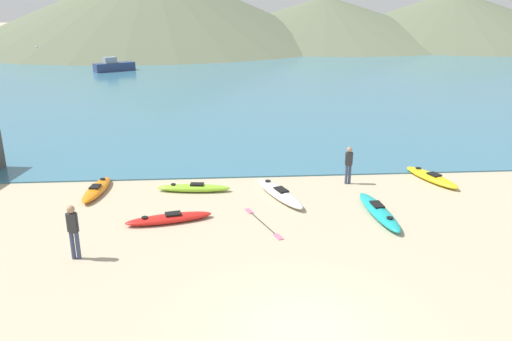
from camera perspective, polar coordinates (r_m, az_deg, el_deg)
name	(u,v)px	position (r m, az deg, el deg)	size (l,w,h in m)	color
ground_plane	(306,334)	(12.16, 5.69, -18.08)	(400.00, 400.00, 0.00)	tan
bay_water	(236,72)	(56.01, -2.31, 11.18)	(160.00, 70.00, 0.06)	teal
far_hill_left	(153,4)	(96.87, -11.67, 18.18)	(68.66, 68.66, 14.28)	#5B664C
far_hill_midleft	(324,19)	(100.29, 7.83, 16.75)	(56.72, 56.72, 8.57)	#5B664C
far_hill_midright	(452,17)	(106.73, 21.49, 16.06)	(57.09, 57.09, 9.56)	#5B664C
kayak_on_sand_0	(379,211)	(18.44, 13.84, -4.54)	(0.91, 3.59, 0.39)	teal
kayak_on_sand_1	(169,218)	(17.67, -9.91, -5.41)	(3.06, 1.28, 0.33)	red
kayak_on_sand_2	(279,193)	(19.59, 2.64, -2.57)	(1.91, 3.53, 0.41)	white
kayak_on_sand_3	(97,189)	(20.98, -17.74, -2.07)	(0.94, 2.92, 0.37)	orange
kayak_on_sand_4	(194,188)	(20.33, -7.15, -1.99)	(3.01, 0.84, 0.34)	#8CCC2D
kayak_on_sand_5	(431,177)	(22.68, 19.39, -0.72)	(1.69, 3.07, 0.36)	yellow
person_near_foreground	(73,229)	(15.64, -20.18, -6.25)	(0.35, 0.23, 1.71)	#384260
person_near_waterline	(349,163)	(21.14, 10.55, 0.86)	(0.33, 0.22, 1.61)	#384260
moored_boat_1	(39,55)	(73.76, -23.51, 12.01)	(2.96, 4.06, 1.80)	black
moored_boat_2	(114,66)	(58.62, -15.93, 11.40)	(4.44, 3.46, 1.55)	navy
loose_paddle	(263,223)	(17.35, 0.79, -6.04)	(1.15, 2.66, 0.03)	black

